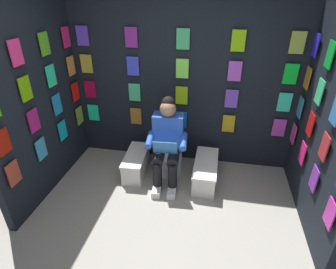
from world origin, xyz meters
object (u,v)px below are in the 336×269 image
(person_reading, at_px, (167,142))
(comic_longbox_far, at_px, (205,171))
(toilet, at_px, (169,150))
(comic_longbox_near, at_px, (136,163))

(person_reading, distance_m, comic_longbox_far, 0.69)
(toilet, height_order, comic_longbox_far, toilet)
(toilet, height_order, comic_longbox_near, toilet)
(toilet, distance_m, comic_longbox_far, 0.59)
(toilet, distance_m, comic_longbox_near, 0.51)
(toilet, xyz_separation_m, comic_longbox_far, (-0.54, 0.17, -0.17))
(toilet, bearing_deg, person_reading, 89.44)
(person_reading, height_order, comic_longbox_far, person_reading)
(person_reading, xyz_separation_m, comic_longbox_near, (0.47, -0.05, -0.44))
(person_reading, distance_m, comic_longbox_near, 0.64)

